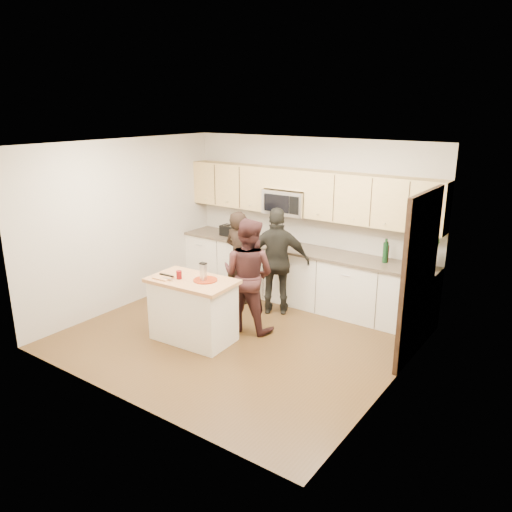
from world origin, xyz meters
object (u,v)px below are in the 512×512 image
Objects in this scene: island at (193,309)px; toaster at (229,230)px; woman_left at (239,257)px; woman_center at (248,275)px; woman_right at (277,262)px.

island is 2.36m from toaster.
island is 1.60m from woman_left.
woman_right is (0.02, 0.75, 0.01)m from woman_center.
woman_left is at bearing 99.49° from island.
woman_left is (0.63, -0.54, -0.26)m from toaster.
toaster is at bearing -50.48° from woman_center.
woman_right is (1.41, -0.58, -0.18)m from toaster.
woman_right is at bearing 70.40° from island.
toaster is 0.18× the size of woman_center.
island is 0.93m from woman_center.
toaster is at bearing -51.58° from woman_right.
island is at bearing 53.94° from woman_center.
woman_center is at bearing -43.81° from toaster.
island is at bearing 109.85° from woman_left.
island is at bearing 44.73° from woman_right.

